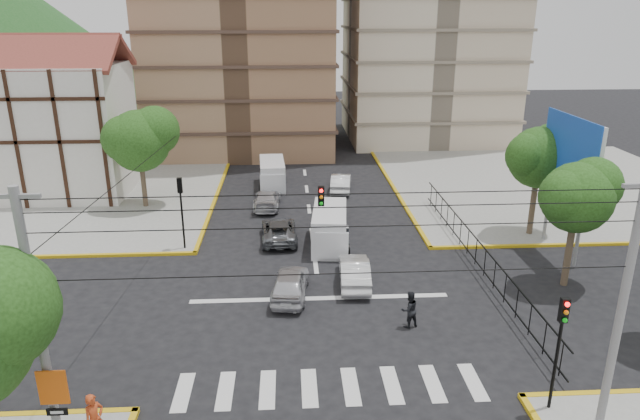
{
  "coord_description": "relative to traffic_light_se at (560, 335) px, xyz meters",
  "views": [
    {
      "loc": [
        -1.44,
        -24.41,
        13.66
      ],
      "look_at": [
        0.14,
        3.26,
        4.0
      ],
      "focal_mm": 32.0,
      "sensor_mm": 36.0,
      "label": 1
    }
  ],
  "objects": [
    {
      "name": "car_white_rear_right",
      "position": [
        -5.07,
        27.12,
        -2.39
      ],
      "size": [
        2.08,
        4.52,
        1.43
      ],
      "primitive_type": "imported",
      "rotation": [
        0.0,
        0.0,
        3.01
      ],
      "color": "white",
      "rests_on": "ground"
    },
    {
      "name": "tree_park_a",
      "position": [
        5.28,
        9.81,
        1.9
      ],
      "size": [
        4.41,
        3.6,
        6.83
      ],
      "color": "#473828",
      "rests_on": "ground"
    },
    {
      "name": "pedestrian_crosswalk",
      "position": [
        -3.88,
        6.06,
        -2.24
      ],
      "size": [
        1.03,
        0.91,
        1.75
      ],
      "primitive_type": "imported",
      "rotation": [
        0.0,
        0.0,
        3.49
      ],
      "color": "black",
      "rests_on": "ground"
    },
    {
      "name": "stop_line",
      "position": [
        -7.8,
        9.0,
        -3.11
      ],
      "size": [
        13.0,
        0.4,
        0.01
      ],
      "primitive_type": "cube",
      "color": "silver",
      "rests_on": "ground"
    },
    {
      "name": "car_silver_rear_left",
      "position": [
        -10.85,
        23.3,
        -2.45
      ],
      "size": [
        2.05,
        4.62,
        1.32
      ],
      "primitive_type": "imported",
      "rotation": [
        0.0,
        0.0,
        3.1
      ],
      "color": "silver",
      "rests_on": "ground"
    },
    {
      "name": "utility_pole_se",
      "position": [
        1.2,
        -1.2,
        1.65
      ],
      "size": [
        1.4,
        0.28,
        9.0
      ],
      "color": "slate",
      "rests_on": "ground"
    },
    {
      "name": "traffic_light_se",
      "position": [
        0.0,
        0.0,
        0.0
      ],
      "size": [
        0.28,
        0.22,
        4.4
      ],
      "color": "black",
      "rests_on": "ground"
    },
    {
      "name": "district_sign",
      "position": [
        -16.6,
        -1.44,
        -0.66
      ],
      "size": [
        0.9,
        0.12,
        3.2
      ],
      "color": "slate",
      "rests_on": "ground"
    },
    {
      "name": "car_white_front_right",
      "position": [
        -5.88,
        10.52,
        -2.4
      ],
      "size": [
        1.75,
        4.43,
        1.43
      ],
      "primitive_type": "imported",
      "rotation": [
        0.0,
        0.0,
        3.09
      ],
      "color": "white",
      "rests_on": "ground"
    },
    {
      "name": "traffic_light_hanging",
      "position": [
        -7.8,
        5.76,
        2.79
      ],
      "size": [
        18.0,
        9.12,
        0.92
      ],
      "color": "black",
      "rests_on": "ground"
    },
    {
      "name": "billboard",
      "position": [
        6.65,
        13.8,
        2.89
      ],
      "size": [
        0.36,
        6.2,
        8.1
      ],
      "color": "slate",
      "rests_on": "ground"
    },
    {
      "name": "traffic_light_nw",
      "position": [
        -15.6,
        15.6,
        0.0
      ],
      "size": [
        0.28,
        0.22,
        4.4
      ],
      "color": "black",
      "rests_on": "ground"
    },
    {
      "name": "car_silver_front_left",
      "position": [
        -9.27,
        9.31,
        -2.38
      ],
      "size": [
        2.21,
        4.47,
        1.47
      ],
      "primitive_type": "imported",
      "rotation": [
        0.0,
        0.0,
        3.03
      ],
      "color": "silver",
      "rests_on": "ground"
    },
    {
      "name": "sidewalk_ne",
      "position": [
        12.2,
        27.8,
        -3.04
      ],
      "size": [
        26.0,
        26.0,
        0.15
      ],
      "primitive_type": "cube",
      "color": "gray",
      "rests_on": "ground"
    },
    {
      "name": "crosswalk_stripes",
      "position": [
        -7.8,
        1.8,
        -3.11
      ],
      "size": [
        12.0,
        2.4,
        0.01
      ],
      "primitive_type": "cube",
      "color": "silver",
      "rests_on": "ground"
    },
    {
      "name": "tree_tudor",
      "position": [
        -19.7,
        23.81,
        2.11
      ],
      "size": [
        5.39,
        4.4,
        7.43
      ],
      "color": "#473828",
      "rests_on": "ground"
    },
    {
      "name": "utility_pole_sw",
      "position": [
        -16.8,
        -1.2,
        1.65
      ],
      "size": [
        1.4,
        0.28,
        9.0
      ],
      "color": "slate",
      "rests_on": "ground"
    },
    {
      "name": "tree_park_c",
      "position": [
        6.29,
        16.81,
        2.22
      ],
      "size": [
        4.65,
        3.8,
        7.25
      ],
      "color": "#473828",
      "rests_on": "ground"
    },
    {
      "name": "park_fence",
      "position": [
        1.2,
        12.3,
        -3.11
      ],
      "size": [
        0.1,
        22.5,
        1.66
      ],
      "primitive_type": null,
      "color": "black",
      "rests_on": "ground"
    },
    {
      "name": "van_right_lane",
      "position": [
        -6.8,
        15.67,
        -1.99
      ],
      "size": [
        2.49,
        5.28,
        2.3
      ],
      "rotation": [
        0.0,
        0.0,
        -0.1
      ],
      "color": "silver",
      "rests_on": "ground"
    },
    {
      "name": "sidewalk_nw",
      "position": [
        -27.8,
        27.8,
        -3.04
      ],
      "size": [
        26.0,
        26.0,
        0.15
      ],
      "primitive_type": "cube",
      "color": "gray",
      "rests_on": "ground"
    },
    {
      "name": "van_left_lane",
      "position": [
        -10.58,
        28.22,
        -2.03
      ],
      "size": [
        2.19,
        5.03,
        2.22
      ],
      "rotation": [
        0.0,
        0.0,
        0.05
      ],
      "color": "silver",
      "rests_on": "ground"
    },
    {
      "name": "car_darkgrey_mid_right",
      "position": [
        -6.35,
        20.82,
        -2.48
      ],
      "size": [
        2.13,
        3.94,
        1.27
      ],
      "primitive_type": "imported",
      "rotation": [
        0.0,
        0.0,
        2.97
      ],
      "color": "#28282A",
      "rests_on": "ground"
    },
    {
      "name": "tudor_building",
      "position": [
        -26.8,
        27.8,
        2.14
      ],
      "size": [
        10.8,
        8.05,
        12.23
      ],
      "color": "silver",
      "rests_on": "ground"
    },
    {
      "name": "pedestrian_sw_corner",
      "position": [
        -15.72,
        -0.91,
        -2.04
      ],
      "size": [
        0.76,
        0.81,
        1.85
      ],
      "primitive_type": "imported",
      "rotation": [
        0.0,
        0.0,
        0.91
      ],
      "color": "#BC421C",
      "rests_on": "sidewalk_sw"
    },
    {
      "name": "car_grey_mid_left",
      "position": [
        -9.92,
        16.92,
        -2.46
      ],
      "size": [
        2.32,
        4.74,
        1.3
      ],
      "primitive_type": "imported",
      "rotation": [
        0.0,
        0.0,
        3.18
      ],
      "color": "slate",
      "rests_on": "ground"
    },
    {
      "name": "ground",
      "position": [
        -7.8,
        7.8,
        -3.11
      ],
      "size": [
        160.0,
        160.0,
        0.0
      ],
      "primitive_type": "plane",
      "color": "black",
      "rests_on": "ground"
    }
  ]
}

